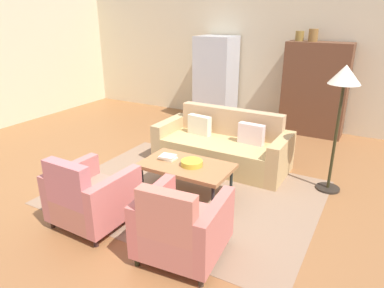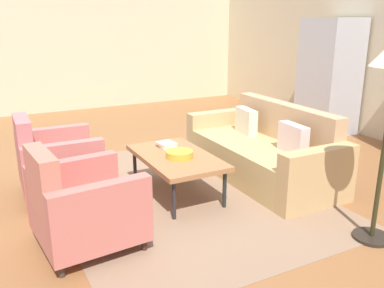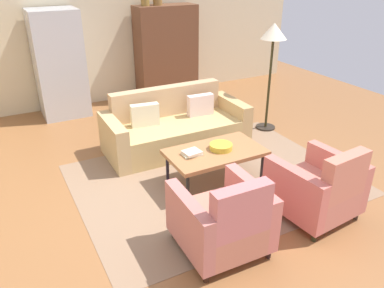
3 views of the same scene
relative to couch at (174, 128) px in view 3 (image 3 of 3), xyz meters
The scene contains 13 objects.
ground_plane 1.36m from the couch, 109.33° to the right, with size 10.77×10.77×0.00m, color brown.
wall_back 2.86m from the couch, 99.60° to the left, with size 8.97×0.12×2.80m, color beige.
area_rug 1.17m from the couch, 90.04° to the right, with size 3.40×2.60×0.01m, color #8A6C53.
couch is the anchor object (origin of this frame).
coffee_table 1.19m from the couch, 90.03° to the right, with size 1.20×0.70×0.44m.
armchair_left 2.43m from the couch, 104.35° to the right, with size 0.82×0.82×0.88m.
armchair_right 2.43m from the couch, 75.57° to the right, with size 0.87×0.87×0.88m.
fruit_bowl 1.20m from the couch, 86.10° to the right, with size 0.29×0.29×0.07m, color gold.
book_stack 1.21m from the couch, 105.14° to the right, with size 0.24×0.20×0.05m.
cabinet 2.51m from the couch, 67.95° to the left, with size 1.20×0.51×1.80m.
vase_tall 2.81m from the couch, 77.14° to the left, with size 0.16×0.16×0.19m, color olive.
refrigerator 2.54m from the couch, 118.84° to the left, with size 0.80×0.73×1.85m.
floor_lamp 2.02m from the couch, ahead, with size 0.40×0.40×1.72m.
Camera 3 is at (-1.81, -3.56, 2.58)m, focal length 35.98 mm.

